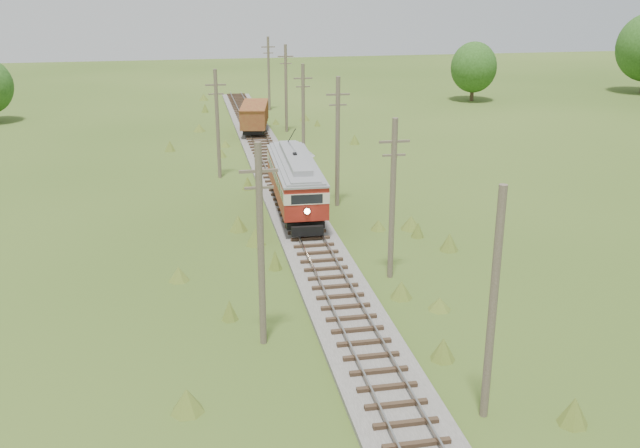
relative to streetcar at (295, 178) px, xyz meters
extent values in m
cube|color=#605B54|center=(0.00, 4.44, -2.42)|extent=(3.60, 96.00, 0.25)
cube|color=#726659|center=(-0.72, 4.44, -2.06)|extent=(0.08, 96.00, 0.17)
cube|color=#726659|center=(0.72, 4.44, -2.06)|extent=(0.08, 96.00, 0.17)
cube|color=#2D2116|center=(0.00, 4.44, -2.22)|extent=(2.40, 96.00, 0.16)
cube|color=black|center=(0.00, 0.00, -1.55)|extent=(2.68, 10.76, 0.44)
cube|color=maroon|center=(0.00, 0.00, -0.59)|extent=(3.12, 11.70, 1.06)
cube|color=beige|center=(0.00, 0.00, 0.29)|extent=(3.15, 11.76, 0.68)
cube|color=black|center=(0.00, 0.00, 0.29)|extent=(3.16, 11.24, 0.53)
cube|color=maroon|center=(0.00, 0.00, 0.77)|extent=(3.12, 11.70, 0.29)
cube|color=gray|center=(0.00, 0.00, 1.09)|extent=(3.18, 11.82, 0.37)
cube|color=gray|center=(0.00, 0.00, 1.42)|extent=(1.53, 8.75, 0.39)
sphere|color=#FFF2BF|center=(-0.21, -5.88, -0.44)|extent=(0.35, 0.35, 0.35)
cylinder|color=black|center=(0.06, 1.74, 2.51)|extent=(0.22, 4.51, 1.87)
cylinder|color=black|center=(-0.88, -4.36, -1.60)|extent=(0.14, 0.78, 0.77)
cylinder|color=black|center=(0.57, -4.41, -1.60)|extent=(0.14, 0.78, 0.77)
cylinder|color=black|center=(-0.57, 4.42, -1.60)|extent=(0.14, 0.78, 0.77)
cylinder|color=black|center=(0.88, 4.37, -1.60)|extent=(0.14, 0.78, 0.77)
cube|color=black|center=(0.00, 26.61, -1.66)|extent=(3.04, 6.99, 0.47)
cube|color=maroon|center=(0.00, 26.61, -0.49)|extent=(3.65, 7.81, 1.88)
cube|color=maroon|center=(0.00, 26.61, 0.50)|extent=(3.72, 7.97, 0.11)
cylinder|color=black|center=(-1.07, 24.50, -1.61)|extent=(0.23, 0.76, 0.75)
cylinder|color=black|center=(0.32, 24.27, -1.61)|extent=(0.23, 0.76, 0.75)
cylinder|color=black|center=(-0.32, 28.95, -1.61)|extent=(0.23, 0.76, 0.75)
cylinder|color=black|center=(1.07, 28.72, -1.61)|extent=(0.23, 0.76, 0.75)
cone|color=gray|center=(2.75, 17.40, -1.98)|extent=(3.04, 3.04, 1.14)
cone|color=gray|center=(3.52, 16.45, -2.22)|extent=(1.71, 1.71, 0.67)
cylinder|color=brown|center=(3.10, -24.56, 1.85)|extent=(0.30, 0.30, 8.80)
cylinder|color=brown|center=(3.30, -11.56, 1.75)|extent=(0.30, 0.30, 8.60)
cube|color=brown|center=(3.30, -11.56, 4.85)|extent=(1.60, 0.12, 0.12)
cube|color=brown|center=(3.30, -11.56, 4.15)|extent=(1.20, 0.10, 0.10)
cylinder|color=brown|center=(3.20, 1.44, 1.95)|extent=(0.30, 0.30, 9.00)
cube|color=brown|center=(3.20, 1.44, 5.25)|extent=(1.60, 0.12, 0.12)
cube|color=brown|center=(3.20, 1.44, 4.55)|extent=(1.20, 0.10, 0.10)
cylinder|color=brown|center=(3.00, 14.44, 1.65)|extent=(0.30, 0.30, 8.40)
cube|color=brown|center=(3.00, 14.44, 4.65)|extent=(1.60, 0.12, 0.12)
cube|color=brown|center=(3.00, 14.44, 3.95)|extent=(1.20, 0.10, 0.10)
cylinder|color=brown|center=(3.40, 27.44, 1.90)|extent=(0.30, 0.30, 8.90)
cube|color=brown|center=(3.40, 27.44, 5.15)|extent=(1.60, 0.12, 0.12)
cube|color=brown|center=(3.40, 27.44, 4.45)|extent=(1.20, 0.10, 0.10)
cylinder|color=brown|center=(3.20, 40.44, 1.80)|extent=(0.30, 0.30, 8.70)
cube|color=brown|center=(3.20, 40.44, 4.95)|extent=(1.60, 0.12, 0.12)
cube|color=brown|center=(3.20, 40.44, 4.25)|extent=(1.20, 0.10, 0.10)
cylinder|color=brown|center=(-4.20, -17.56, 1.95)|extent=(0.30, 0.30, 9.00)
cube|color=brown|center=(-4.20, -17.56, 5.25)|extent=(1.60, 0.12, 0.12)
cube|color=brown|center=(-4.20, -17.56, 4.55)|extent=(1.20, 0.10, 0.10)
cylinder|color=brown|center=(-4.50, 10.44, 1.75)|extent=(0.30, 0.30, 8.60)
cube|color=brown|center=(-4.50, 10.44, 4.85)|extent=(1.60, 0.12, 0.12)
cube|color=brown|center=(-4.50, 10.44, 4.15)|extent=(1.20, 0.10, 0.10)
cylinder|color=#38281C|center=(30.00, 42.44, -1.29)|extent=(0.50, 0.50, 2.52)
ellipsoid|color=#204414|center=(30.00, 42.44, 1.79)|extent=(5.88, 5.88, 6.47)
camera|label=1|loc=(-7.01, -45.43, 12.63)|focal=40.00mm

